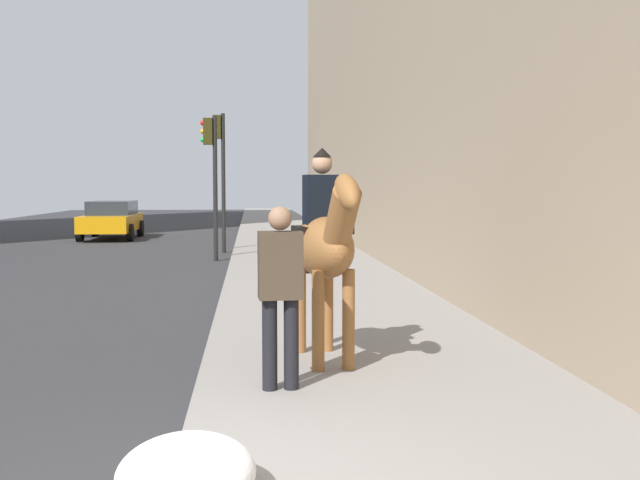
{
  "coord_description": "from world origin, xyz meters",
  "views": [
    {
      "loc": [
        -4.38,
        -0.54,
        2.0
      ],
      "look_at": [
        4.0,
        -1.31,
        1.4
      ],
      "focal_mm": 42.28,
      "sensor_mm": 36.0,
      "label": 1
    }
  ],
  "objects_px": {
    "traffic_light_far_curb": "(220,160)",
    "car_near_lane": "(112,219)",
    "pedestrian_greeting": "(280,285)",
    "traffic_light_near_curb": "(212,164)",
    "mounted_horse_near": "(325,243)"
  },
  "relations": [
    {
      "from": "traffic_light_far_curb",
      "to": "car_near_lane",
      "type": "bearing_deg",
      "value": 34.14
    },
    {
      "from": "mounted_horse_near",
      "to": "pedestrian_greeting",
      "type": "distance_m",
      "value": 1.21
    },
    {
      "from": "traffic_light_near_curb",
      "to": "traffic_light_far_curb",
      "type": "relative_size",
      "value": 0.93
    },
    {
      "from": "mounted_horse_near",
      "to": "traffic_light_far_curb",
      "type": "relative_size",
      "value": 0.55
    },
    {
      "from": "car_near_lane",
      "to": "traffic_light_near_curb",
      "type": "height_order",
      "value": "traffic_light_near_curb"
    },
    {
      "from": "mounted_horse_near",
      "to": "traffic_light_near_curb",
      "type": "xyz_separation_m",
      "value": [
        12.31,
        1.82,
        1.18
      ]
    },
    {
      "from": "mounted_horse_near",
      "to": "traffic_light_near_curb",
      "type": "height_order",
      "value": "traffic_light_near_curb"
    },
    {
      "from": "mounted_horse_near",
      "to": "pedestrian_greeting",
      "type": "xyz_separation_m",
      "value": [
        -1.05,
        0.52,
        -0.3
      ]
    },
    {
      "from": "mounted_horse_near",
      "to": "car_near_lane",
      "type": "bearing_deg",
      "value": -172.03
    },
    {
      "from": "pedestrian_greeting",
      "to": "traffic_light_near_curb",
      "type": "relative_size",
      "value": 0.44
    },
    {
      "from": "pedestrian_greeting",
      "to": "car_near_lane",
      "type": "xyz_separation_m",
      "value": [
        22.32,
        5.55,
        -0.33
      ]
    },
    {
      "from": "pedestrian_greeting",
      "to": "traffic_light_near_curb",
      "type": "xyz_separation_m",
      "value": [
        13.36,
        1.3,
        1.48
      ]
    },
    {
      "from": "pedestrian_greeting",
      "to": "car_near_lane",
      "type": "bearing_deg",
      "value": 10.59
    },
    {
      "from": "pedestrian_greeting",
      "to": "traffic_light_near_curb",
      "type": "height_order",
      "value": "traffic_light_near_curb"
    },
    {
      "from": "traffic_light_near_curb",
      "to": "traffic_light_far_curb",
      "type": "height_order",
      "value": "traffic_light_far_curb"
    }
  ]
}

